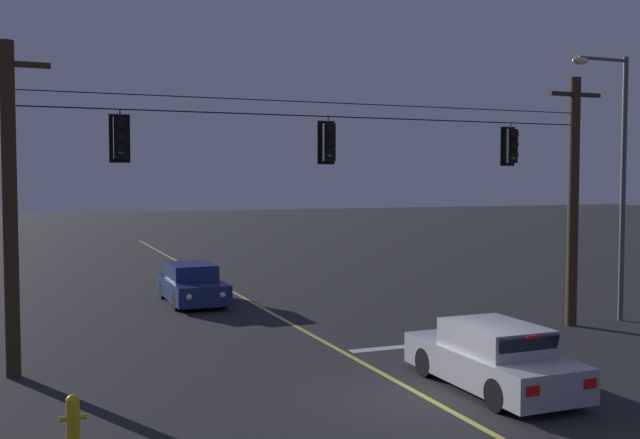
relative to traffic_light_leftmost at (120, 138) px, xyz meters
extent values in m
plane|color=#28282B|center=(5.35, -4.93, -5.33)|extent=(180.00, 180.00, 0.00)
cube|color=#D1C64C|center=(5.35, 6.02, -5.33)|extent=(0.14, 60.00, 0.01)
cube|color=silver|center=(7.25, -0.58, -5.33)|extent=(3.40, 0.36, 0.01)
cylinder|color=#38281C|center=(-2.37, 0.02, -1.64)|extent=(0.32, 0.32, 7.39)
cube|color=#38281C|center=(-2.37, 0.02, 1.55)|extent=(1.80, 0.12, 0.12)
cylinder|color=slate|center=(-2.37, 0.02, 1.20)|extent=(0.12, 0.12, 0.18)
cylinder|color=#38281C|center=(13.07, 0.02, -1.64)|extent=(0.32, 0.32, 7.39)
cube|color=#38281C|center=(13.07, 0.02, 1.55)|extent=(1.80, 0.12, 0.12)
cylinder|color=slate|center=(13.07, 0.02, 1.20)|extent=(0.12, 0.12, 0.18)
cylinder|color=black|center=(5.35, 0.02, 0.65)|extent=(15.44, 0.03, 0.03)
cylinder|color=black|center=(5.35, 0.02, 1.00)|extent=(15.44, 0.02, 0.02)
cylinder|color=black|center=(0.00, 0.02, 0.56)|extent=(0.04, 0.04, 0.18)
cube|color=black|center=(0.00, 0.02, -0.01)|extent=(0.32, 0.26, 0.96)
cube|color=black|center=(0.00, 0.16, -0.01)|extent=(0.48, 0.03, 1.12)
sphere|color=#380A0A|center=(0.00, -0.14, 0.28)|extent=(0.17, 0.17, 0.17)
cylinder|color=black|center=(0.00, -0.18, 0.33)|extent=(0.20, 0.10, 0.20)
sphere|color=#3D280A|center=(0.00, -0.14, -0.01)|extent=(0.17, 0.17, 0.17)
cylinder|color=black|center=(0.00, -0.18, 0.04)|extent=(0.20, 0.10, 0.20)
sphere|color=#1ED83F|center=(0.00, -0.14, -0.29)|extent=(0.17, 0.17, 0.17)
cylinder|color=black|center=(0.00, -0.18, -0.25)|extent=(0.20, 0.10, 0.20)
cylinder|color=black|center=(5.17, 0.02, 0.56)|extent=(0.04, 0.04, 0.18)
cube|color=black|center=(5.17, 0.02, -0.01)|extent=(0.32, 0.26, 0.96)
cube|color=black|center=(5.17, 0.16, -0.01)|extent=(0.48, 0.03, 1.12)
sphere|color=#380A0A|center=(5.17, -0.14, 0.28)|extent=(0.17, 0.17, 0.17)
cylinder|color=black|center=(5.17, -0.18, 0.33)|extent=(0.20, 0.10, 0.20)
sphere|color=#3D280A|center=(5.17, -0.14, -0.01)|extent=(0.17, 0.17, 0.17)
cylinder|color=black|center=(5.17, -0.18, 0.04)|extent=(0.20, 0.10, 0.20)
sphere|color=#1ED83F|center=(5.17, -0.14, -0.29)|extent=(0.17, 0.17, 0.17)
cylinder|color=black|center=(5.17, -0.18, -0.25)|extent=(0.20, 0.10, 0.20)
cylinder|color=black|center=(10.80, 0.02, 0.56)|extent=(0.04, 0.04, 0.18)
cube|color=black|center=(10.80, 0.02, -0.01)|extent=(0.32, 0.26, 0.96)
cube|color=black|center=(10.80, 0.16, -0.01)|extent=(0.48, 0.03, 1.12)
sphere|color=#380A0A|center=(10.80, -0.14, 0.28)|extent=(0.17, 0.17, 0.17)
cylinder|color=black|center=(10.80, -0.18, 0.33)|extent=(0.20, 0.10, 0.20)
sphere|color=#3D280A|center=(10.80, -0.14, -0.01)|extent=(0.17, 0.17, 0.17)
cylinder|color=black|center=(10.80, -0.18, 0.04)|extent=(0.20, 0.10, 0.20)
sphere|color=#1ED83F|center=(10.80, -0.14, -0.29)|extent=(0.17, 0.17, 0.17)
cylinder|color=black|center=(10.80, -0.18, -0.25)|extent=(0.20, 0.10, 0.20)
cube|color=#A5A5AD|center=(6.94, -4.67, -4.82)|extent=(1.80, 4.30, 0.68)
cube|color=#A5A5AD|center=(6.94, -4.79, -4.21)|extent=(1.51, 2.15, 0.54)
cube|color=black|center=(6.94, -3.85, -4.21)|extent=(1.40, 0.21, 0.48)
cube|color=black|center=(6.94, -5.85, -4.21)|extent=(1.37, 0.18, 0.46)
cylinder|color=black|center=(6.15, -3.34, -5.01)|extent=(0.22, 0.64, 0.64)
cylinder|color=black|center=(7.74, -3.34, -5.01)|extent=(0.22, 0.64, 0.64)
cylinder|color=black|center=(6.15, -6.00, -5.01)|extent=(0.22, 0.64, 0.64)
cylinder|color=black|center=(7.74, -6.00, -5.01)|extent=(0.22, 0.64, 0.64)
cube|color=red|center=(6.30, -6.84, -4.72)|extent=(0.28, 0.03, 0.18)
cube|color=red|center=(7.59, -6.84, -4.72)|extent=(0.28, 0.03, 0.18)
cube|color=red|center=(6.94, -5.96, -3.98)|extent=(0.24, 0.04, 0.06)
cube|color=navy|center=(3.35, 8.25, -4.82)|extent=(1.80, 4.30, 0.68)
cube|color=navy|center=(3.35, 8.37, -4.21)|extent=(1.51, 2.15, 0.54)
cube|color=black|center=(3.35, 7.43, -4.21)|extent=(1.40, 0.21, 0.48)
cube|color=black|center=(3.35, 9.43, -4.21)|extent=(1.37, 0.18, 0.46)
cylinder|color=black|center=(4.14, 6.91, -5.01)|extent=(0.22, 0.64, 0.64)
cylinder|color=black|center=(2.56, 6.91, -5.01)|extent=(0.22, 0.64, 0.64)
cylinder|color=black|center=(4.14, 9.58, -5.01)|extent=(0.22, 0.64, 0.64)
cylinder|color=black|center=(2.56, 9.58, -5.01)|extent=(0.22, 0.64, 0.64)
sphere|color=white|center=(3.91, 6.08, -4.76)|extent=(0.20, 0.20, 0.20)
sphere|color=white|center=(2.79, 6.08, -4.76)|extent=(0.20, 0.20, 0.20)
cylinder|color=#4C4F54|center=(15.04, 0.08, -1.27)|extent=(0.16, 0.16, 8.12)
cylinder|color=#4C4F54|center=(14.14, 0.08, 2.66)|extent=(1.80, 0.10, 0.10)
ellipsoid|color=beige|center=(13.29, 0.08, 2.56)|extent=(0.56, 0.30, 0.22)
cylinder|color=gold|center=(-1.38, -4.84, -4.98)|extent=(0.22, 0.22, 0.70)
sphere|color=gold|center=(-1.38, -4.84, -4.60)|extent=(0.22, 0.22, 0.22)
cylinder|color=gold|center=(-1.54, -4.84, -4.88)|extent=(0.12, 0.09, 0.09)
cylinder|color=gold|center=(-1.22, -4.84, -4.88)|extent=(0.12, 0.09, 0.09)
camera|label=1|loc=(-1.98, -17.31, -0.96)|focal=40.96mm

